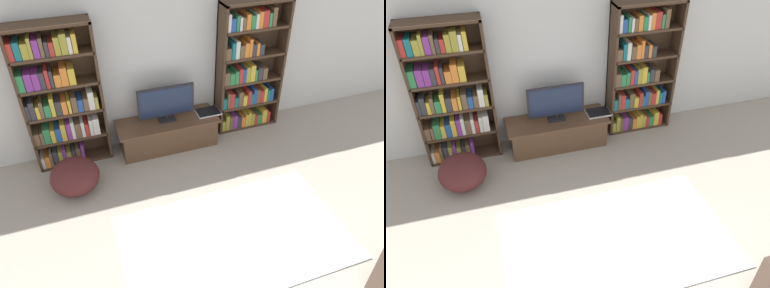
# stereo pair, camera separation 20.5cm
# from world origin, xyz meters

# --- Properties ---
(wall_back) EXTENTS (8.80, 0.06, 2.60)m
(wall_back) POSITION_xyz_m (0.00, 4.23, 1.30)
(wall_back) COLOR silver
(wall_back) RESTS_ON ground_plane
(bookshelf_left) EXTENTS (1.00, 0.30, 1.98)m
(bookshelf_left) POSITION_xyz_m (-1.42, 4.05, 0.98)
(bookshelf_left) COLOR #422D1E
(bookshelf_left) RESTS_ON ground_plane
(bookshelf_right) EXTENTS (1.00, 0.30, 1.98)m
(bookshelf_right) POSITION_xyz_m (1.25, 4.05, 0.94)
(bookshelf_right) COLOR #422D1E
(bookshelf_right) RESTS_ON ground_plane
(tv_stand) EXTENTS (1.48, 0.53, 0.44)m
(tv_stand) POSITION_xyz_m (-0.05, 3.90, 0.22)
(tv_stand) COLOR brown
(tv_stand) RESTS_ON ground_plane
(television) EXTENTS (0.81, 0.16, 0.54)m
(television) POSITION_xyz_m (-0.05, 3.92, 0.72)
(television) COLOR black
(television) RESTS_ON tv_stand
(laptop) EXTENTS (0.35, 0.26, 0.03)m
(laptop) POSITION_xyz_m (0.58, 3.90, 0.45)
(laptop) COLOR silver
(laptop) RESTS_ON tv_stand
(area_rug) EXTENTS (2.54, 1.50, 0.02)m
(area_rug) POSITION_xyz_m (0.17, 1.96, 0.01)
(area_rug) COLOR #B2B7C1
(area_rug) RESTS_ON ground_plane
(beanbag_ottoman) EXTENTS (0.62, 0.62, 0.44)m
(beanbag_ottoman) POSITION_xyz_m (-1.44, 3.38, 0.22)
(beanbag_ottoman) COLOR #4C1E1E
(beanbag_ottoman) RESTS_ON ground_plane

